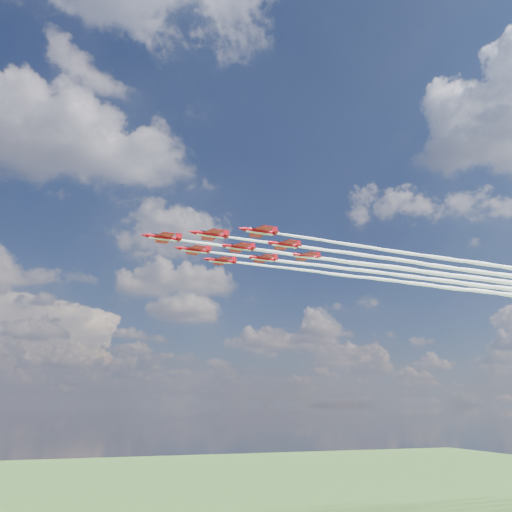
# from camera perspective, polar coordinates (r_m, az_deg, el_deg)

# --- Properties ---
(jet_lead) EXTENTS (136.87, 18.58, 2.83)m
(jet_lead) POSITION_cam_1_polar(r_m,az_deg,el_deg) (164.51, 11.98, -0.84)
(jet_lead) COLOR #B20916
(jet_row2_port) EXTENTS (136.87, 18.58, 2.83)m
(jet_row2_port) POSITION_cam_1_polar(r_m,az_deg,el_deg) (165.40, 16.63, -0.58)
(jet_row2_port) COLOR #B20916
(jet_row2_starb) EXTENTS (136.87, 18.58, 2.83)m
(jet_row2_starb) POSITION_cam_1_polar(r_m,az_deg,el_deg) (176.78, 13.51, -1.84)
(jet_row2_starb) COLOR #B20916
(jet_row3_port) EXTENTS (136.87, 18.58, 2.83)m
(jet_row3_port) POSITION_cam_1_polar(r_m,az_deg,el_deg) (167.36, 21.19, -0.32)
(jet_row3_port) COLOR #B20916
(jet_row3_centre) EXTENTS (136.87, 18.58, 2.83)m
(jet_row3_centre) POSITION_cam_1_polar(r_m,az_deg,el_deg) (177.97, 17.83, -1.59)
(jet_row3_centre) COLOR #B20916
(jet_row3_starb) EXTENTS (136.87, 18.58, 2.83)m
(jet_row3_starb) POSITION_cam_1_polar(r_m,az_deg,el_deg) (189.20, 14.84, -2.71)
(jet_row3_starb) COLOR #B20916
(jet_row4_port) EXTENTS (136.87, 18.58, 2.83)m
(jet_row4_port) POSITION_cam_1_polar(r_m,az_deg,el_deg) (180.15, 22.06, -1.34)
(jet_row4_port) COLOR #B20916
(jet_row4_starb) EXTENTS (136.87, 18.58, 2.83)m
(jet_row4_starb) POSITION_cam_1_polar(r_m,az_deg,el_deg) (190.66, 18.87, -2.47)
(jet_row4_starb) COLOR #B20916
(jet_tail) EXTENTS (136.87, 18.58, 2.83)m
(jet_tail) POSITION_cam_1_polar(r_m,az_deg,el_deg) (193.03, 22.81, -2.22)
(jet_tail) COLOR #B20916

